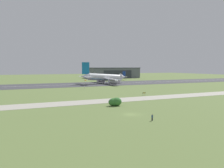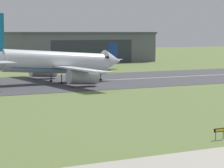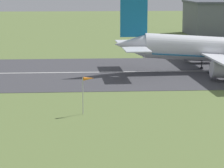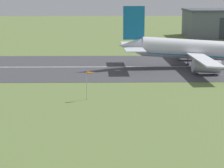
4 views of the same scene
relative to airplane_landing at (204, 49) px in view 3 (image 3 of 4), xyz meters
The scene contains 5 objects.
ground_plane 71.26m from the airplane_landing, 122.68° to the right, with size 668.78×668.78×0.00m, color olive.
runway_strip 38.74m from the airplane_landing, behind, with size 428.78×46.47×0.06m, color #3D3D42.
runway_centreline 38.74m from the airplane_landing, behind, with size 385.90×0.70×0.01m, color silver.
airplane_landing is the anchor object (origin of this frame).
windsock_pole 49.88m from the airplane_landing, 125.82° to the right, with size 2.06×1.11×6.22m.
Camera 3 is at (7.16, -5.97, 21.45)m, focal length 85.00 mm.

